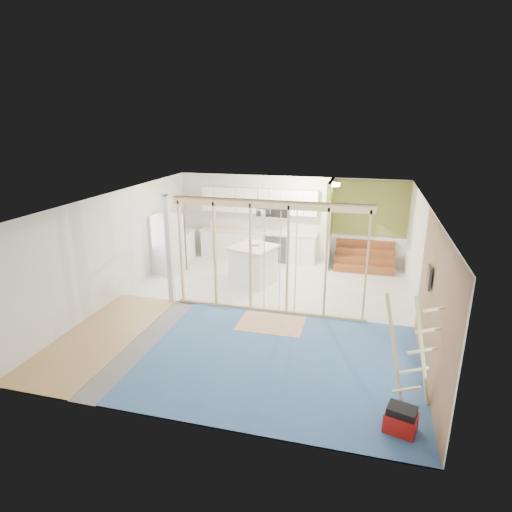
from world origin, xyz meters
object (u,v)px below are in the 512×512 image
(island, at_px, (254,265))
(fridge, at_px, (167,244))
(toolbox, at_px, (401,420))
(ladder, at_px, (412,350))

(island, bearing_deg, fridge, -167.34)
(fridge, height_order, toolbox, fridge)
(island, height_order, ladder, ladder)
(island, distance_m, ladder, 5.65)
(fridge, bearing_deg, toolbox, -24.57)
(fridge, relative_size, ladder, 0.93)
(fridge, height_order, ladder, ladder)
(toolbox, bearing_deg, ladder, 95.82)
(island, bearing_deg, toolbox, -37.87)
(fridge, distance_m, ladder, 7.70)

